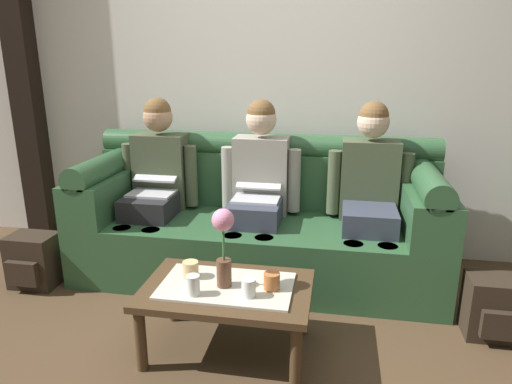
# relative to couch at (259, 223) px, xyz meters

# --- Properties ---
(ground_plane) EXTENTS (14.00, 14.00, 0.00)m
(ground_plane) POSITION_rel_couch_xyz_m (0.00, -1.17, -0.37)
(ground_plane) COLOR #4C3823
(back_wall_patterned) EXTENTS (6.00, 0.12, 2.90)m
(back_wall_patterned) POSITION_rel_couch_xyz_m (0.00, 0.53, 1.08)
(back_wall_patterned) COLOR silver
(back_wall_patterned) RESTS_ON ground_plane
(timber_pillar) EXTENTS (0.20, 0.20, 2.90)m
(timber_pillar) POSITION_rel_couch_xyz_m (-1.98, 0.41, 1.08)
(timber_pillar) COLOR black
(timber_pillar) RESTS_ON ground_plane
(couch) EXTENTS (2.46, 0.88, 0.96)m
(couch) POSITION_rel_couch_xyz_m (0.00, 0.00, 0.00)
(couch) COLOR #2D5633
(couch) RESTS_ON ground_plane
(person_left) EXTENTS (0.56, 0.67, 1.22)m
(person_left) POSITION_rel_couch_xyz_m (-0.74, -0.00, 0.29)
(person_left) COLOR #232326
(person_left) RESTS_ON ground_plane
(person_middle) EXTENTS (0.56, 0.67, 1.22)m
(person_middle) POSITION_rel_couch_xyz_m (0.00, -0.00, 0.29)
(person_middle) COLOR #383D4C
(person_middle) RESTS_ON ground_plane
(person_right) EXTENTS (0.56, 0.67, 1.22)m
(person_right) POSITION_rel_couch_xyz_m (0.74, -0.00, 0.29)
(person_right) COLOR #383D4C
(person_right) RESTS_ON ground_plane
(coffee_table) EXTENTS (0.86, 0.56, 0.38)m
(coffee_table) POSITION_rel_couch_xyz_m (0.00, -0.96, -0.04)
(coffee_table) COLOR #47331E
(coffee_table) RESTS_ON ground_plane
(flower_vase) EXTENTS (0.11, 0.11, 0.41)m
(flower_vase) POSITION_rel_couch_xyz_m (-0.01, -0.97, 0.26)
(flower_vase) COLOR brown
(flower_vase) RESTS_ON coffee_table
(cup_near_left) EXTENTS (0.07, 0.07, 0.09)m
(cup_near_left) POSITION_rel_couch_xyz_m (0.13, -1.05, 0.06)
(cup_near_left) COLOR white
(cup_near_left) RESTS_ON coffee_table
(cup_near_right) EXTENTS (0.08, 0.08, 0.09)m
(cup_near_right) POSITION_rel_couch_xyz_m (-0.21, -0.91, 0.06)
(cup_near_right) COLOR #DBB77A
(cup_near_right) RESTS_ON coffee_table
(cup_far_center) EXTENTS (0.07, 0.07, 0.10)m
(cup_far_center) POSITION_rel_couch_xyz_m (-0.14, -1.08, 0.06)
(cup_far_center) COLOR white
(cup_far_center) RESTS_ON coffee_table
(cup_far_left) EXTENTS (0.08, 0.08, 0.08)m
(cup_far_left) POSITION_rel_couch_xyz_m (0.23, -0.96, 0.06)
(cup_far_left) COLOR #B26633
(cup_far_left) RESTS_ON coffee_table
(backpack_right) EXTENTS (0.36, 0.27, 0.34)m
(backpack_right) POSITION_rel_couch_xyz_m (1.44, -0.57, -0.20)
(backpack_right) COLOR #2D2319
(backpack_right) RESTS_ON ground_plane
(backpack_left) EXTENTS (0.31, 0.27, 0.36)m
(backpack_left) POSITION_rel_couch_xyz_m (-1.45, -0.49, -0.19)
(backpack_left) COLOR #2D2319
(backpack_left) RESTS_ON ground_plane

